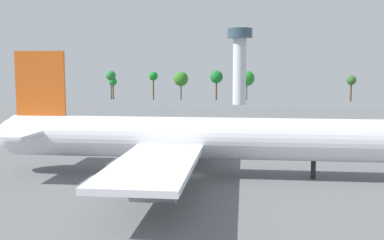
# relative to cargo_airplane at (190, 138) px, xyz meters

# --- Properties ---
(ground_plane) EXTENTS (243.59, 243.59, 0.00)m
(ground_plane) POSITION_rel_cargo_airplane_xyz_m (0.25, 0.00, -5.59)
(ground_plane) COLOR slate
(cargo_airplane) EXTENTS (60.90, 54.83, 18.54)m
(cargo_airplane) POSITION_rel_cargo_airplane_xyz_m (0.00, 0.00, 0.00)
(cargo_airplane) COLOR silver
(cargo_airplane) RESTS_ON ground_plane
(maintenance_van) EXTENTS (4.13, 4.31, 2.03)m
(maintenance_van) POSITION_rel_cargo_airplane_xyz_m (15.59, 21.49, -4.54)
(maintenance_van) COLOR silver
(maintenance_van) RESTS_ON ground_plane
(control_tower) EXTENTS (10.87, 10.87, 33.11)m
(control_tower) POSITION_rel_cargo_airplane_xyz_m (5.78, 135.16, 14.52)
(control_tower) COLOR silver
(control_tower) RESTS_ON ground_plane
(tree_line_backdrop) EXTENTS (123.94, 7.49, 14.82)m
(tree_line_backdrop) POSITION_rel_cargo_airplane_xyz_m (-11.30, 160.62, 5.27)
(tree_line_backdrop) COLOR #51381E
(tree_line_backdrop) RESTS_ON ground_plane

